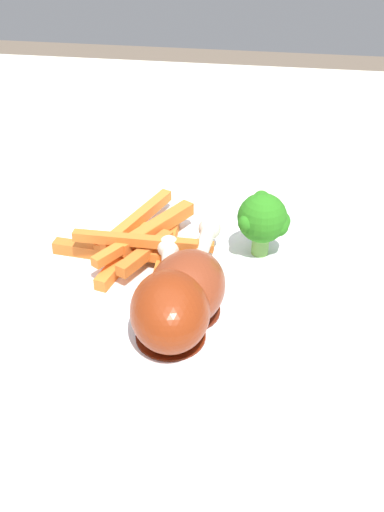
{
  "coord_description": "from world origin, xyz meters",
  "views": [
    {
      "loc": [
        -0.41,
        -0.11,
        1.01
      ],
      "look_at": [
        -0.03,
        -0.06,
        0.74
      ],
      "focal_mm": 42.54,
      "sensor_mm": 36.0,
      "label": 1
    }
  ],
  "objects_px": {
    "dinner_plate": "(192,282)",
    "chicken_drumstick_far": "(170,307)",
    "carrot_fries_pile": "(139,242)",
    "broccoli_floret_front": "(264,219)",
    "chicken_drumstick_near": "(188,284)",
    "dining_table": "(137,350)"
  },
  "relations": [
    {
      "from": "dining_table",
      "to": "carrot_fries_pile",
      "type": "distance_m",
      "value": 0.13
    },
    {
      "from": "dinner_plate",
      "to": "chicken_drumstick_far",
      "type": "relative_size",
      "value": 2.23
    },
    {
      "from": "carrot_fries_pile",
      "to": "chicken_drumstick_far",
      "type": "height_order",
      "value": "chicken_drumstick_far"
    },
    {
      "from": "broccoli_floret_front",
      "to": "chicken_drumstick_far",
      "type": "relative_size",
      "value": 0.43
    },
    {
      "from": "broccoli_floret_front",
      "to": "dining_table",
      "type": "bearing_deg",
      "value": 96.48
    },
    {
      "from": "dinner_plate",
      "to": "chicken_drumstick_far",
      "type": "xyz_separation_m",
      "value": [
        -0.07,
        0.01,
        0.03
      ]
    },
    {
      "from": "chicken_drumstick_far",
      "to": "carrot_fries_pile",
      "type": "bearing_deg",
      "value": 24.6
    },
    {
      "from": "broccoli_floret_front",
      "to": "chicken_drumstick_near",
      "type": "distance_m",
      "value": 0.1
    },
    {
      "from": "dining_table",
      "to": "carrot_fries_pile",
      "type": "relative_size",
      "value": 7.91
    },
    {
      "from": "dining_table",
      "to": "chicken_drumstick_near",
      "type": "distance_m",
      "value": 0.17
    },
    {
      "from": "carrot_fries_pile",
      "to": "dinner_plate",
      "type": "bearing_deg",
      "value": -116.91
    },
    {
      "from": "chicken_drumstick_near",
      "to": "chicken_drumstick_far",
      "type": "relative_size",
      "value": 1.05
    },
    {
      "from": "dinner_plate",
      "to": "carrot_fries_pile",
      "type": "height_order",
      "value": "carrot_fries_pile"
    },
    {
      "from": "carrot_fries_pile",
      "to": "chicken_drumstick_near",
      "type": "bearing_deg",
      "value": -141.09
    },
    {
      "from": "dining_table",
      "to": "chicken_drumstick_far",
      "type": "distance_m",
      "value": 0.18
    },
    {
      "from": "carrot_fries_pile",
      "to": "chicken_drumstick_near",
      "type": "distance_m",
      "value": 0.08
    },
    {
      "from": "chicken_drumstick_far",
      "to": "dinner_plate",
      "type": "bearing_deg",
      "value": -4.64
    },
    {
      "from": "dining_table",
      "to": "chicken_drumstick_near",
      "type": "bearing_deg",
      "value": -137.97
    },
    {
      "from": "dining_table",
      "to": "chicken_drumstick_near",
      "type": "relative_size",
      "value": 8.06
    },
    {
      "from": "chicken_drumstick_far",
      "to": "chicken_drumstick_near",
      "type": "bearing_deg",
      "value": -15.48
    },
    {
      "from": "chicken_drumstick_far",
      "to": "dining_table",
      "type": "bearing_deg",
      "value": 28.24
    },
    {
      "from": "carrot_fries_pile",
      "to": "chicken_drumstick_far",
      "type": "bearing_deg",
      "value": -155.4
    }
  ]
}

